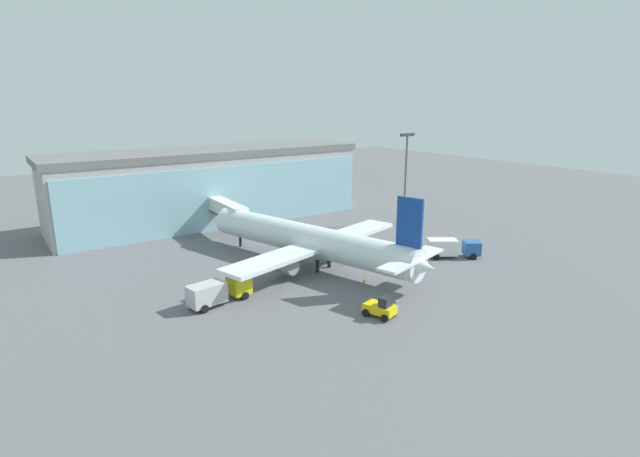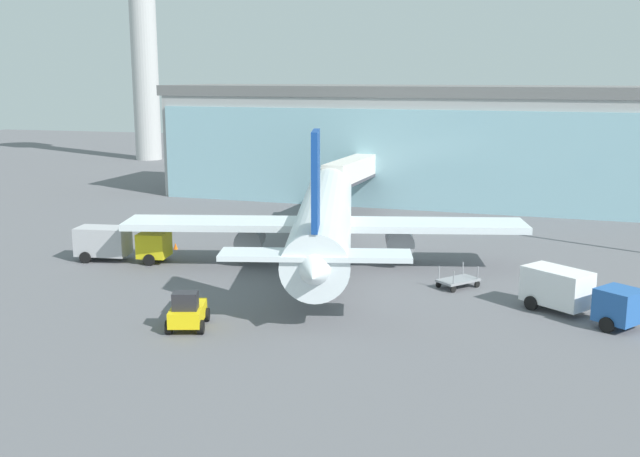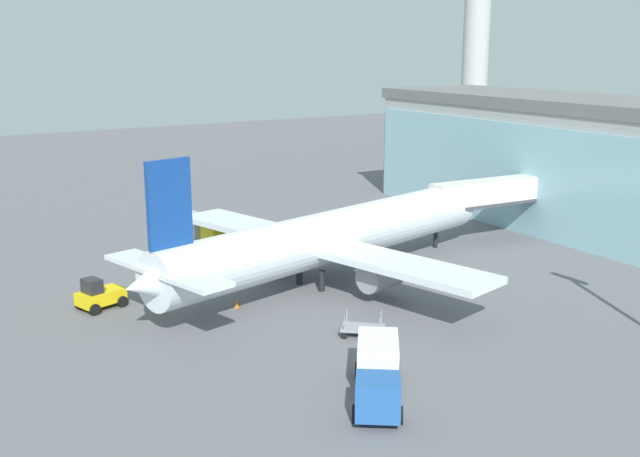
% 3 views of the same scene
% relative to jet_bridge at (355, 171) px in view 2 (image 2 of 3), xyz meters
% --- Properties ---
extents(ground, '(240.00, 240.00, 0.00)m').
position_rel_jet_bridge_xyz_m(ground, '(2.95, -24.99, -4.54)').
color(ground, slate).
extents(terminal_building, '(56.10, 16.69, 13.14)m').
position_rel_jet_bridge_xyz_m(terminal_building, '(2.95, 10.93, 2.03)').
color(terminal_building, '#A6A6A6').
rests_on(terminal_building, ground).
extents(jet_bridge, '(3.36, 14.70, 5.92)m').
position_rel_jet_bridge_xyz_m(jet_bridge, '(0.00, 0.00, 0.00)').
color(jet_bridge, silver).
rests_on(jet_bridge, ground).
extents(control_tower, '(8.63, 8.63, 37.19)m').
position_rel_jet_bridge_xyz_m(control_tower, '(-45.73, 40.70, 17.96)').
color(control_tower, '#B7B7B7').
rests_on(control_tower, ground).
extents(airplane, '(30.50, 36.86, 11.31)m').
position_rel_jet_bridge_xyz_m(airplane, '(2.36, -20.81, -0.97)').
color(airplane, white).
rests_on(airplane, ground).
extents(catering_truck, '(7.51, 3.20, 2.65)m').
position_rel_jet_bridge_xyz_m(catering_truck, '(-13.25, -24.78, -3.08)').
color(catering_truck, yellow).
rests_on(catering_truck, ground).
extents(fuel_truck, '(7.15, 6.15, 2.65)m').
position_rel_jet_bridge_xyz_m(fuel_truck, '(20.49, -29.70, -3.08)').
color(fuel_truck, '#2659A5').
rests_on(fuel_truck, ground).
extents(baggage_cart, '(3.05, 3.16, 1.50)m').
position_rel_jet_bridge_xyz_m(baggage_cart, '(13.08, -25.29, -4.04)').
color(baggage_cart, gray).
rests_on(baggage_cart, ground).
extents(pushback_tug, '(2.90, 3.57, 2.30)m').
position_rel_jet_bridge_xyz_m(pushback_tug, '(-1.21, -37.97, -3.57)').
color(pushback_tug, yellow).
rests_on(pushback_tug, ground).
extents(safety_cone_nose, '(0.36, 0.36, 0.55)m').
position_rel_jet_bridge_xyz_m(safety_cone_nose, '(3.92, -29.75, -4.27)').
color(safety_cone_nose, orange).
rests_on(safety_cone_nose, ground).
extents(safety_cone_wingtip, '(0.36, 0.36, 0.55)m').
position_rel_jet_bridge_xyz_m(safety_cone_wingtip, '(-10.82, -20.03, -4.27)').
color(safety_cone_wingtip, orange).
rests_on(safety_cone_wingtip, ground).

